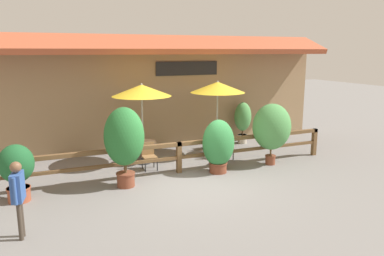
% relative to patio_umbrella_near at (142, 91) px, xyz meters
% --- Properties ---
extents(ground_plane, '(60.00, 60.00, 0.00)m').
position_rel_patio_umbrella_near_xyz_m(ground_plane, '(0.74, -2.43, -2.40)').
color(ground_plane, slate).
extents(building_facade, '(14.28, 1.49, 4.23)m').
position_rel_patio_umbrella_near_xyz_m(building_facade, '(0.74, 1.67, -0.24)').
color(building_facade, '#997A56').
rests_on(building_facade, ground).
extents(patio_railing, '(10.40, 0.14, 0.95)m').
position_rel_patio_umbrella_near_xyz_m(patio_railing, '(0.74, -1.38, -1.71)').
color(patio_railing, brown).
rests_on(patio_railing, ground).
extents(patio_umbrella_near, '(1.91, 1.91, 2.63)m').
position_rel_patio_umbrella_near_xyz_m(patio_umbrella_near, '(0.00, 0.00, 0.00)').
color(patio_umbrella_near, '#B7B2A8').
rests_on(patio_umbrella_near, ground).
extents(dining_table_near, '(0.88, 0.88, 0.72)m').
position_rel_patio_umbrella_near_xyz_m(dining_table_near, '(-0.00, 0.00, -1.83)').
color(dining_table_near, '#4C3826').
rests_on(dining_table_near, ground).
extents(chair_near_streetside, '(0.43, 0.43, 0.84)m').
position_rel_patio_umbrella_near_xyz_m(chair_near_streetside, '(-0.01, -0.70, -1.94)').
color(chair_near_streetside, olive).
rests_on(chair_near_streetside, ground).
extents(chair_near_wallside, '(0.47, 0.47, 0.84)m').
position_rel_patio_umbrella_near_xyz_m(chair_near_wallside, '(-0.01, 0.70, -1.94)').
color(chair_near_wallside, olive).
rests_on(chair_near_wallside, ground).
extents(patio_umbrella_middle, '(1.91, 1.91, 2.63)m').
position_rel_patio_umbrella_near_xyz_m(patio_umbrella_middle, '(2.72, 0.04, 0.00)').
color(patio_umbrella_middle, '#B7B2A8').
rests_on(patio_umbrella_middle, ground).
extents(dining_table_middle, '(0.88, 0.88, 0.72)m').
position_rel_patio_umbrella_near_xyz_m(dining_table_middle, '(2.72, 0.04, -1.83)').
color(dining_table_middle, '#4C3826').
rests_on(dining_table_middle, ground).
extents(chair_middle_streetside, '(0.49, 0.49, 0.84)m').
position_rel_patio_umbrella_near_xyz_m(chair_middle_streetside, '(2.68, -0.62, -1.94)').
color(chair_middle_streetside, olive).
rests_on(chair_middle_streetside, ground).
extents(chair_middle_wallside, '(0.45, 0.45, 0.84)m').
position_rel_patio_umbrella_near_xyz_m(chair_middle_wallside, '(2.80, 0.71, -1.94)').
color(chair_middle_wallside, olive).
rests_on(chair_middle_wallside, ground).
extents(potted_plant_corner_fern, '(1.26, 1.14, 2.00)m').
position_rel_patio_umbrella_near_xyz_m(potted_plant_corner_fern, '(3.80, -1.74, -1.17)').
color(potted_plant_corner_fern, brown).
rests_on(potted_plant_corner_fern, ground).
extents(potted_plant_broad_leaf, '(1.08, 0.97, 2.20)m').
position_rel_patio_umbrella_near_xyz_m(potted_plant_broad_leaf, '(-1.03, -1.93, -1.07)').
color(potted_plant_broad_leaf, brown).
rests_on(potted_plant_broad_leaf, ground).
extents(potted_plant_entrance_palm, '(0.84, 0.75, 1.44)m').
position_rel_patio_umbrella_near_xyz_m(potted_plant_entrance_palm, '(-3.69, -1.93, -1.56)').
color(potted_plant_entrance_palm, '#9E4C33').
rests_on(potted_plant_entrance_palm, ground).
extents(potted_plant_small_flowering, '(0.98, 0.88, 1.64)m').
position_rel_patio_umbrella_near_xyz_m(potted_plant_small_flowering, '(1.84, -1.82, -1.54)').
color(potted_plant_small_flowering, brown).
rests_on(potted_plant_small_flowering, ground).
extents(potted_plant_tall_tropical, '(0.69, 0.62, 1.66)m').
position_rel_patio_umbrella_near_xyz_m(potted_plant_tall_tropical, '(4.40, 1.12, -1.41)').
color(potted_plant_tall_tropical, '#B7AD99').
rests_on(potted_plant_tall_tropical, ground).
extents(pedestrian, '(0.26, 0.55, 1.58)m').
position_rel_patio_umbrella_near_xyz_m(pedestrian, '(-3.58, -4.00, -1.39)').
color(pedestrian, '#42382D').
rests_on(pedestrian, ground).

